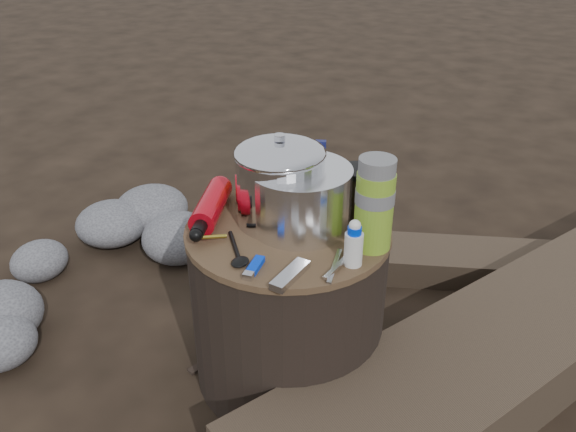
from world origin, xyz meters
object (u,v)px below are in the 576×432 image
at_px(thermos, 374,205).
at_px(travel_mug, 356,194).
at_px(stump, 288,304).
at_px(camping_pot, 280,181).
at_px(log_main, 558,315).
at_px(fuel_bottle, 211,206).

height_order(thermos, travel_mug, thermos).
xyz_separation_m(stump, camping_pot, (-0.03, 0.03, 0.33)).
bearing_deg(travel_mug, stump, -137.53).
height_order(log_main, travel_mug, travel_mug).
xyz_separation_m(camping_pot, fuel_bottle, (-0.16, -0.06, -0.07)).
bearing_deg(camping_pot, travel_mug, 29.17).
bearing_deg(travel_mug, fuel_bottle, -155.61).
bearing_deg(thermos, log_main, 44.33).
relative_size(log_main, camping_pot, 9.94).
distance_m(stump, thermos, 0.39).
relative_size(log_main, travel_mug, 16.04).
relative_size(stump, travel_mug, 3.76).
distance_m(fuel_bottle, thermos, 0.40).
xyz_separation_m(stump, travel_mug, (0.13, 0.12, 0.29)).
relative_size(stump, log_main, 0.23).
height_order(fuel_bottle, thermos, thermos).
distance_m(stump, travel_mug, 0.34).
relative_size(camping_pot, thermos, 0.99).
height_order(stump, log_main, stump).
distance_m(log_main, thermos, 0.77).
height_order(log_main, camping_pot, camping_pot).
xyz_separation_m(log_main, thermos, (-0.44, -0.43, 0.47)).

